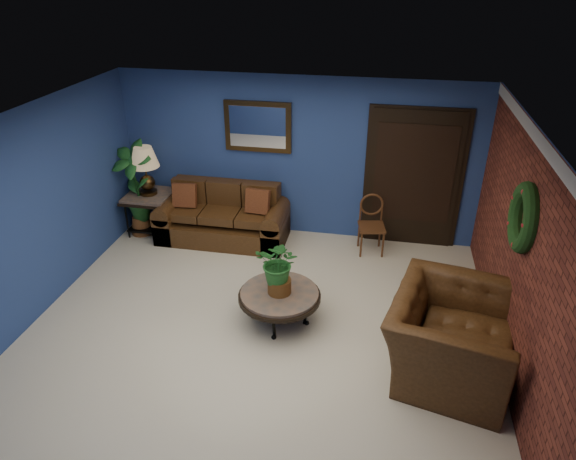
% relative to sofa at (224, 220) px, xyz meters
% --- Properties ---
extents(floor, '(5.50, 5.50, 0.00)m').
position_rel_sofa_xyz_m(floor, '(1.09, -2.08, -0.29)').
color(floor, beige).
rests_on(floor, ground).
extents(wall_back, '(5.50, 0.04, 2.50)m').
position_rel_sofa_xyz_m(wall_back, '(1.09, 0.42, 0.96)').
color(wall_back, navy).
rests_on(wall_back, ground).
extents(wall_left, '(0.04, 5.00, 2.50)m').
position_rel_sofa_xyz_m(wall_left, '(-1.66, -2.08, 0.96)').
color(wall_left, navy).
rests_on(wall_left, ground).
extents(wall_right_brick, '(0.04, 5.00, 2.50)m').
position_rel_sofa_xyz_m(wall_right_brick, '(3.84, -2.08, 0.96)').
color(wall_right_brick, maroon).
rests_on(wall_right_brick, ground).
extents(ceiling, '(5.50, 5.00, 0.02)m').
position_rel_sofa_xyz_m(ceiling, '(1.09, -2.08, 2.21)').
color(ceiling, white).
rests_on(ceiling, wall_back).
extents(crown_molding, '(0.03, 5.00, 0.14)m').
position_rel_sofa_xyz_m(crown_molding, '(3.81, -2.08, 2.14)').
color(crown_molding, white).
rests_on(crown_molding, wall_right_brick).
extents(wall_mirror, '(1.02, 0.06, 0.77)m').
position_rel_sofa_xyz_m(wall_mirror, '(0.49, 0.38, 1.43)').
color(wall_mirror, '#432D15').
rests_on(wall_mirror, wall_back).
extents(closet_door, '(1.44, 0.06, 2.18)m').
position_rel_sofa_xyz_m(closet_door, '(2.84, 0.39, 0.76)').
color(closet_door, black).
rests_on(closet_door, wall_back).
extents(wreath, '(0.16, 0.72, 0.72)m').
position_rel_sofa_xyz_m(wreath, '(3.78, -2.03, 1.41)').
color(wreath, black).
rests_on(wreath, wall_right_brick).
extents(sofa, '(2.00, 0.86, 0.90)m').
position_rel_sofa_xyz_m(sofa, '(0.00, 0.00, 0.00)').
color(sofa, '#4D2E16').
rests_on(sofa, ground).
extents(coffee_table, '(0.99, 0.99, 0.43)m').
position_rel_sofa_xyz_m(coffee_table, '(1.30, -1.94, 0.07)').
color(coffee_table, '#4C4743').
rests_on(coffee_table, ground).
extents(end_table, '(0.72, 0.72, 0.66)m').
position_rel_sofa_xyz_m(end_table, '(-1.21, -0.03, 0.21)').
color(end_table, '#4C4743').
rests_on(end_table, ground).
extents(table_lamp, '(0.45, 0.45, 0.74)m').
position_rel_sofa_xyz_m(table_lamp, '(-1.21, -0.03, 0.85)').
color(table_lamp, '#432D15').
rests_on(table_lamp, end_table).
extents(side_chair, '(0.44, 0.44, 0.89)m').
position_rel_sofa_xyz_m(side_chair, '(2.29, 0.04, 0.21)').
color(side_chair, '#522917').
rests_on(side_chair, ground).
extents(armchair, '(1.52, 1.65, 0.91)m').
position_rel_sofa_xyz_m(armchair, '(3.24, -2.44, 0.16)').
color(armchair, '#4D2E16').
rests_on(armchair, ground).
extents(coffee_plant, '(0.57, 0.52, 0.69)m').
position_rel_sofa_xyz_m(coffee_plant, '(1.30, -1.94, 0.51)').
color(coffee_plant, brown).
rests_on(coffee_plant, coffee_table).
extents(floor_plant, '(0.41, 0.35, 0.81)m').
position_rel_sofa_xyz_m(floor_plant, '(3.44, -1.71, 0.13)').
color(floor_plant, brown).
rests_on(floor_plant, ground).
extents(tall_plant, '(0.78, 0.63, 1.53)m').
position_rel_sofa_xyz_m(tall_plant, '(-1.36, -0.13, 0.54)').
color(tall_plant, brown).
rests_on(tall_plant, ground).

